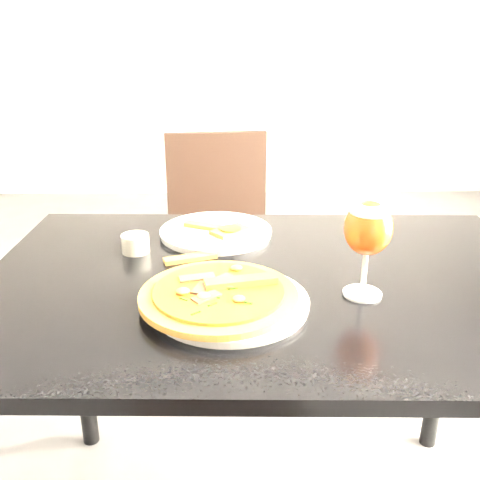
{
  "coord_description": "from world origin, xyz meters",
  "views": [
    {
      "loc": [
        0.22,
        -1.13,
        1.24
      ],
      "look_at": [
        0.24,
        -0.11,
        0.83
      ],
      "focal_mm": 40.0,
      "sensor_mm": 36.0,
      "label": 1
    }
  ],
  "objects_px": {
    "dining_table": "(267,314)",
    "pizza": "(219,294)",
    "chair_far": "(220,241)",
    "beer_glass": "(368,229)"
  },
  "relations": [
    {
      "from": "dining_table",
      "to": "pizza",
      "type": "height_order",
      "value": "pizza"
    },
    {
      "from": "chair_far",
      "to": "beer_glass",
      "type": "height_order",
      "value": "beer_glass"
    },
    {
      "from": "pizza",
      "to": "beer_glass",
      "type": "distance_m",
      "value": 0.3
    },
    {
      "from": "chair_far",
      "to": "pizza",
      "type": "distance_m",
      "value": 1.04
    },
    {
      "from": "pizza",
      "to": "dining_table",
      "type": "bearing_deg",
      "value": 51.59
    },
    {
      "from": "dining_table",
      "to": "pizza",
      "type": "relative_size",
      "value": 4.11
    },
    {
      "from": "chair_far",
      "to": "pizza",
      "type": "relative_size",
      "value": 2.93
    },
    {
      "from": "dining_table",
      "to": "beer_glass",
      "type": "bearing_deg",
      "value": -23.7
    },
    {
      "from": "dining_table",
      "to": "beer_glass",
      "type": "height_order",
      "value": "beer_glass"
    },
    {
      "from": "dining_table",
      "to": "chair_far",
      "type": "xyz_separation_m",
      "value": [
        -0.12,
        0.87,
        -0.18
      ]
    }
  ]
}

